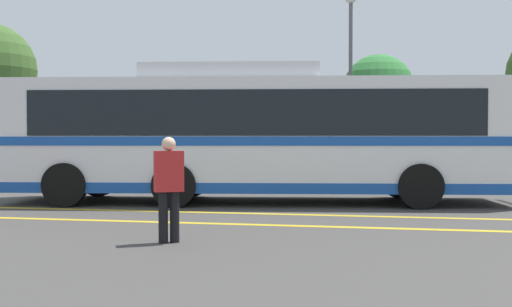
{
  "coord_description": "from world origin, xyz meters",
  "views": [
    {
      "loc": [
        3.14,
        -14.28,
        1.55
      ],
      "look_at": [
        0.47,
        -0.03,
        1.18
      ],
      "focal_mm": 42.0,
      "sensor_mm": 36.0,
      "label": 1
    }
  ],
  "objects_px": {
    "transit_bus": "(255,133)",
    "tree_2": "(378,91)",
    "pedestrian_0": "(169,183)",
    "parked_car_2": "(311,166)",
    "street_lamp": "(351,53)",
    "parked_car_1": "(131,164)"
  },
  "relations": [
    {
      "from": "pedestrian_0",
      "to": "parked_car_1",
      "type": "bearing_deg",
      "value": -93.26
    },
    {
      "from": "parked_car_1",
      "to": "tree_2",
      "type": "distance_m",
      "value": 10.36
    },
    {
      "from": "parked_car_1",
      "to": "pedestrian_0",
      "type": "height_order",
      "value": "pedestrian_0"
    },
    {
      "from": "pedestrian_0",
      "to": "tree_2",
      "type": "bearing_deg",
      "value": -130.01
    },
    {
      "from": "transit_bus",
      "to": "parked_car_1",
      "type": "distance_m",
      "value": 7.14
    },
    {
      "from": "transit_bus",
      "to": "parked_car_2",
      "type": "bearing_deg",
      "value": 161.21
    },
    {
      "from": "parked_car_2",
      "to": "tree_2",
      "type": "relative_size",
      "value": 0.97
    },
    {
      "from": "parked_car_2",
      "to": "pedestrian_0",
      "type": "height_order",
      "value": "pedestrian_0"
    },
    {
      "from": "transit_bus",
      "to": "tree_2",
      "type": "height_order",
      "value": "tree_2"
    },
    {
      "from": "parked_car_2",
      "to": "tree_2",
      "type": "xyz_separation_m",
      "value": [
        2.17,
        5.62,
        2.8
      ]
    },
    {
      "from": "parked_car_1",
      "to": "pedestrian_0",
      "type": "xyz_separation_m",
      "value": [
        4.98,
        -10.58,
        0.19
      ]
    },
    {
      "from": "parked_car_1",
      "to": "street_lamp",
      "type": "relative_size",
      "value": 0.7
    },
    {
      "from": "transit_bus",
      "to": "street_lamp",
      "type": "relative_size",
      "value": 1.8
    },
    {
      "from": "tree_2",
      "to": "parked_car_2",
      "type": "bearing_deg",
      "value": -111.12
    },
    {
      "from": "transit_bus",
      "to": "pedestrian_0",
      "type": "xyz_separation_m",
      "value": [
        -0.22,
        -5.78,
        -0.79
      ]
    },
    {
      "from": "street_lamp",
      "to": "transit_bus",
      "type": "bearing_deg",
      "value": -104.77
    },
    {
      "from": "transit_bus",
      "to": "pedestrian_0",
      "type": "relative_size",
      "value": 7.85
    },
    {
      "from": "transit_bus",
      "to": "tree_2",
      "type": "bearing_deg",
      "value": 155.54
    },
    {
      "from": "parked_car_2",
      "to": "street_lamp",
      "type": "xyz_separation_m",
      "value": [
        1.14,
        3.03,
        3.97
      ]
    },
    {
      "from": "parked_car_1",
      "to": "parked_car_2",
      "type": "xyz_separation_m",
      "value": [
        6.11,
        -0.05,
        -0.03
      ]
    },
    {
      "from": "pedestrian_0",
      "to": "parked_car_2",
      "type": "bearing_deg",
      "value": -124.58
    },
    {
      "from": "parked_car_2",
      "to": "street_lamp",
      "type": "height_order",
      "value": "street_lamp"
    }
  ]
}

